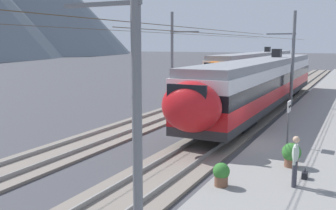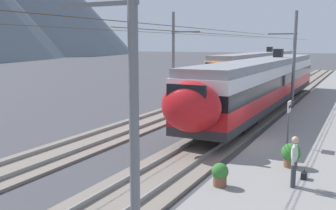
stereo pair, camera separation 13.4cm
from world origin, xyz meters
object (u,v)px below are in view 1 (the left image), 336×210
at_px(passenger_walking, 295,159).
at_px(handbag_beside_passenger, 305,175).
at_px(catenary_mast_mid, 291,59).
at_px(potted_plant_by_shelter, 291,153).
at_px(train_near_platform, 263,81).
at_px(potted_plant_platform_edge, 221,173).
at_px(catenary_mast_far_side, 174,56).
at_px(train_far_track, 258,65).
at_px(catenary_mast_west, 132,83).
at_px(platform_sign, 289,113).

bearing_deg(passenger_walking, handbag_beside_passenger, -13.05).
bearing_deg(catenary_mast_mid, potted_plant_by_shelter, -170.33).
bearing_deg(train_near_platform, handbag_beside_passenger, -161.93).
bearing_deg(potted_plant_platform_edge, potted_plant_by_shelter, -28.92).
relative_size(catenary_mast_far_side, potted_plant_by_shelter, 44.85).
xyz_separation_m(train_far_track, potted_plant_platform_edge, (-38.30, -8.14, -1.44)).
relative_size(catenary_mast_mid, potted_plant_by_shelter, 44.85).
bearing_deg(train_near_platform, passenger_walking, -163.62).
distance_m(catenary_mast_mid, handbag_beside_passenger, 17.13).
height_order(catenary_mast_west, catenary_mast_mid, catenary_mast_west).
xyz_separation_m(train_near_platform, potted_plant_platform_edge, (-17.26, -2.62, -1.44)).
distance_m(handbag_beside_passenger, potted_plant_platform_edge, 3.10).
relative_size(catenary_mast_mid, catenary_mast_far_side, 1.00).
height_order(train_near_platform, potted_plant_by_shelter, train_near_platform).
bearing_deg(handbag_beside_passenger, platform_sign, 17.21).
bearing_deg(platform_sign, train_near_platform, 18.39).
relative_size(platform_sign, handbag_beside_passenger, 5.73).
bearing_deg(train_far_track, catenary_mast_far_side, 174.25).
relative_size(train_near_platform, platform_sign, 13.89).
bearing_deg(passenger_walking, platform_sign, 11.86).
bearing_deg(handbag_beside_passenger, train_near_platform, 18.07).
xyz_separation_m(catenary_mast_west, potted_plant_platform_edge, (4.01, -0.89, -3.29)).
distance_m(catenary_mast_far_side, potted_plant_by_shelter, 19.03).
relative_size(catenary_mast_mid, platform_sign, 19.86).
height_order(platform_sign, passenger_walking, platform_sign).
distance_m(passenger_walking, potted_plant_platform_edge, 2.44).
bearing_deg(catenary_mast_west, passenger_walking, -31.02).
height_order(train_near_platform, catenary_mast_west, catenary_mast_west).
height_order(catenary_mast_far_side, handbag_beside_passenger, catenary_mast_far_side).
bearing_deg(catenary_mast_mid, handbag_beside_passenger, -168.82).
distance_m(train_near_platform, catenary_mast_far_side, 7.81).
distance_m(catenary_mast_west, catenary_mast_mid, 22.46).
relative_size(train_near_platform, train_far_track, 0.84).
height_order(train_far_track, potted_plant_by_shelter, train_far_track).
xyz_separation_m(train_far_track, handbag_beside_passenger, (-36.33, -10.50, -1.75)).
height_order(passenger_walking, potted_plant_by_shelter, passenger_walking).
bearing_deg(potted_plant_platform_edge, passenger_walking, -64.31).
distance_m(train_near_platform, platform_sign, 11.73).
height_order(catenary_mast_west, platform_sign, catenary_mast_west).
xyz_separation_m(train_near_platform, passenger_walking, (-16.23, -4.77, -0.93)).
bearing_deg(passenger_walking, catenary_mast_west, 148.98).
xyz_separation_m(platform_sign, potted_plant_by_shelter, (-3.02, -0.65, -1.01)).
xyz_separation_m(catenary_mast_far_side, passenger_walking, (-16.57, -12.37, -2.69)).
bearing_deg(catenary_mast_west, catenary_mast_mid, 0.02).
bearing_deg(potted_plant_by_shelter, catenary_mast_west, 159.90).
height_order(catenary_mast_mid, potted_plant_by_shelter, catenary_mast_mid).
bearing_deg(train_far_track, catenary_mast_mid, -159.95).
bearing_deg(train_near_platform, platform_sign, -161.61).
distance_m(catenary_mast_west, catenary_mast_far_side, 23.54).
xyz_separation_m(passenger_walking, potted_plant_by_shelter, (2.08, 0.43, -0.43)).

